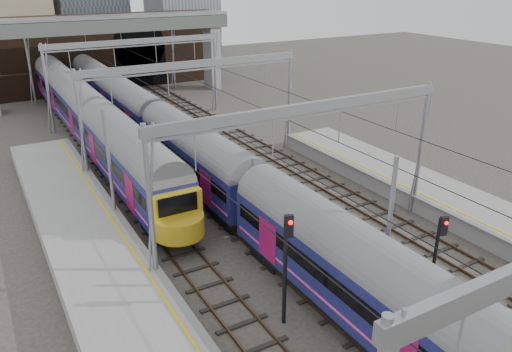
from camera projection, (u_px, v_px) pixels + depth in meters
ground at (414, 330)px, 20.54m from camera, size 160.00×160.00×0.00m
tracks at (242, 197)px, 32.58m from camera, size 14.40×80.00×0.22m
overhead_line at (197, 80)px, 35.29m from camera, size 16.80×80.00×8.00m
retaining_wall at (109, 53)px, 61.22m from camera, size 28.00×2.75×9.00m
overbridge at (107, 34)px, 54.70m from camera, size 28.00×3.00×9.25m
train_main at (158, 128)px, 38.78m from camera, size 2.66×61.57×4.63m
train_second at (77, 105)px, 45.09m from camera, size 2.84×49.17×4.87m
signal_near_left at (286, 257)px, 19.72m from camera, size 0.40×0.48×5.13m
signal_near_centre at (437, 251)px, 20.78m from camera, size 0.36×0.46×4.54m
equip_cover_a at (386, 271)px, 24.52m from camera, size 0.99×0.87×0.10m
equip_cover_b at (302, 286)px, 23.34m from camera, size 0.96×0.71×0.11m
equip_cover_c at (312, 238)px, 27.54m from camera, size 0.79×0.61×0.09m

